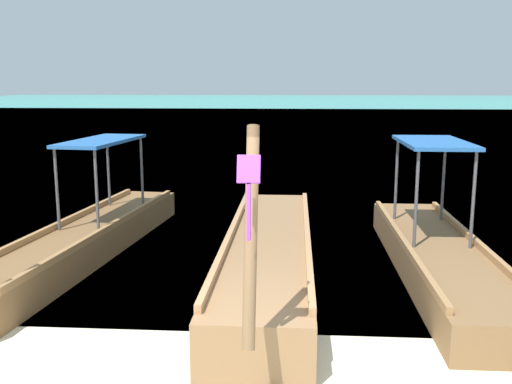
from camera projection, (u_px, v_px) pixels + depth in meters
The scene contains 4 objects.
sea_water at pixel (291, 108), 65.86m from camera, with size 120.00×120.00×0.00m, color #2DB29E.
longtail_boat_orange_ribbon at pixel (84, 239), 10.06m from camera, with size 1.75×7.37×2.58m.
longtail_boat_violet_ribbon at pixel (269, 256), 9.02m from camera, with size 1.27×7.28×2.62m.
longtail_boat_red_ribbon at pixel (439, 255), 9.10m from camera, with size 1.24×6.68×2.31m.
Camera 1 is at (0.59, -4.94, 3.01)m, focal length 40.83 mm.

